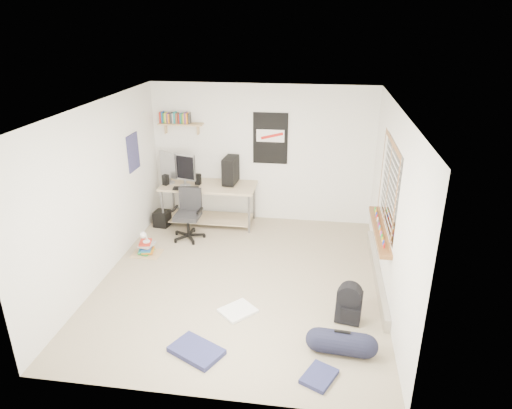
# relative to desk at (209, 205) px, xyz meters

# --- Properties ---
(floor) EXTENTS (4.00, 4.50, 0.01)m
(floor) POSITION_rel_desk_xyz_m (0.92, -1.87, -0.37)
(floor) COLOR gray
(floor) RESTS_ON ground
(ceiling) EXTENTS (4.00, 4.50, 0.01)m
(ceiling) POSITION_rel_desk_xyz_m (0.92, -1.87, 2.14)
(ceiling) COLOR white
(ceiling) RESTS_ON ground
(back_wall) EXTENTS (4.00, 0.01, 2.50)m
(back_wall) POSITION_rel_desk_xyz_m (0.92, 0.39, 0.89)
(back_wall) COLOR silver
(back_wall) RESTS_ON ground
(left_wall) EXTENTS (0.01, 4.50, 2.50)m
(left_wall) POSITION_rel_desk_xyz_m (-1.09, -1.87, 0.89)
(left_wall) COLOR silver
(left_wall) RESTS_ON ground
(right_wall) EXTENTS (0.01, 4.50, 2.50)m
(right_wall) POSITION_rel_desk_xyz_m (2.92, -1.87, 0.89)
(right_wall) COLOR silver
(right_wall) RESTS_ON ground
(desk) EXTENTS (1.82, 1.15, 0.77)m
(desk) POSITION_rel_desk_xyz_m (0.00, 0.00, 0.00)
(desk) COLOR tan
(desk) RESTS_ON floor
(monitor_left) EXTENTS (0.41, 0.31, 0.46)m
(monitor_left) POSITION_rel_desk_xyz_m (-0.72, -0.01, 0.64)
(monitor_left) COLOR #9A9B9F
(monitor_left) RESTS_ON desk
(monitor_right) EXTENTS (0.44, 0.22, 0.47)m
(monitor_right) POSITION_rel_desk_xyz_m (-0.40, -0.12, 0.64)
(monitor_right) COLOR #97989C
(monitor_right) RESTS_ON desk
(pc_tower) EXTENTS (0.25, 0.47, 0.47)m
(pc_tower) POSITION_rel_desk_xyz_m (0.38, 0.13, 0.64)
(pc_tower) COLOR black
(pc_tower) RESTS_ON desk
(keyboard) EXTENTS (0.45, 0.21, 0.02)m
(keyboard) POSITION_rel_desk_xyz_m (-0.33, -0.31, 0.42)
(keyboard) COLOR black
(keyboard) RESTS_ON desk
(speaker_left) EXTENTS (0.12, 0.12, 0.18)m
(speaker_left) POSITION_rel_desk_xyz_m (-0.74, -0.15, 0.50)
(speaker_left) COLOR black
(speaker_left) RESTS_ON desk
(speaker_right) EXTENTS (0.10, 0.10, 0.19)m
(speaker_right) POSITION_rel_desk_xyz_m (-0.18, -0.04, 0.50)
(speaker_right) COLOR black
(speaker_right) RESTS_ON desk
(office_chair) EXTENTS (0.61, 0.61, 0.87)m
(office_chair) POSITION_rel_desk_xyz_m (-0.22, -0.67, 0.12)
(office_chair) COLOR #242427
(office_chair) RESTS_ON floor
(wall_shelf) EXTENTS (0.80, 0.22, 0.24)m
(wall_shelf) POSITION_rel_desk_xyz_m (-0.53, 0.27, 1.42)
(wall_shelf) COLOR tan
(wall_shelf) RESTS_ON back_wall
(poster_back_wall) EXTENTS (0.62, 0.03, 0.92)m
(poster_back_wall) POSITION_rel_desk_xyz_m (1.07, 0.36, 1.19)
(poster_back_wall) COLOR black
(poster_back_wall) RESTS_ON back_wall
(poster_left_wall) EXTENTS (0.02, 0.42, 0.60)m
(poster_left_wall) POSITION_rel_desk_xyz_m (-1.07, -0.67, 1.14)
(poster_left_wall) COLOR navy
(poster_left_wall) RESTS_ON left_wall
(window) EXTENTS (0.10, 1.50, 1.26)m
(window) POSITION_rel_desk_xyz_m (2.87, -1.57, 1.08)
(window) COLOR brown
(window) RESTS_ON right_wall
(baseboard_heater) EXTENTS (0.08, 2.50, 0.18)m
(baseboard_heater) POSITION_rel_desk_xyz_m (2.87, -1.57, -0.28)
(baseboard_heater) COLOR #B7B2A8
(baseboard_heater) RESTS_ON floor
(backpack) EXTENTS (0.35, 0.30, 0.41)m
(backpack) POSITION_rel_desk_xyz_m (2.41, -2.62, -0.16)
(backpack) COLOR black
(backpack) RESTS_ON floor
(duffel_bag) EXTENTS (0.30, 0.30, 0.55)m
(duffel_bag) POSITION_rel_desk_xyz_m (2.31, -3.25, -0.22)
(duffel_bag) COLOR black
(duffel_bag) RESTS_ON floor
(tshirt) EXTENTS (0.55, 0.55, 0.04)m
(tshirt) POSITION_rel_desk_xyz_m (1.01, -2.65, -0.34)
(tshirt) COLOR white
(tshirt) RESTS_ON floor
(jeans_a) EXTENTS (0.69, 0.60, 0.06)m
(jeans_a) POSITION_rel_desk_xyz_m (0.68, -3.49, -0.33)
(jeans_a) COLOR navy
(jeans_a) RESTS_ON floor
(jeans_b) EXTENTS (0.43, 0.47, 0.05)m
(jeans_b) POSITION_rel_desk_xyz_m (2.07, -3.68, -0.34)
(jeans_b) COLOR #23264F
(jeans_b) RESTS_ON floor
(book_stack) EXTENTS (0.47, 0.40, 0.30)m
(book_stack) POSITION_rel_desk_xyz_m (-0.73, -1.32, -0.21)
(book_stack) COLOR brown
(book_stack) RESTS_ON floor
(desk_lamp) EXTENTS (0.18, 0.22, 0.19)m
(desk_lamp) POSITION_rel_desk_xyz_m (-0.71, -1.34, 0.02)
(desk_lamp) COLOR white
(desk_lamp) RESTS_ON book_stack
(subwoofer) EXTENTS (0.29, 0.29, 0.29)m
(subwoofer) POSITION_rel_desk_xyz_m (-0.83, -0.24, -0.22)
(subwoofer) COLOR black
(subwoofer) RESTS_ON floor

